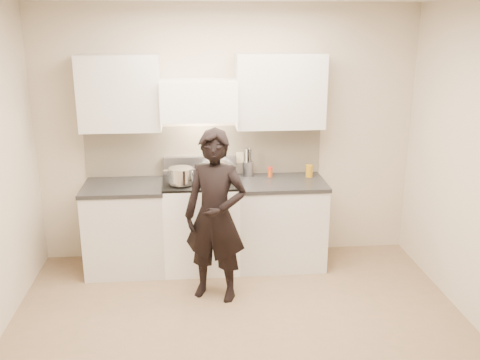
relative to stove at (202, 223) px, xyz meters
name	(u,v)px	position (x,y,z in m)	size (l,w,h in m)	color
ground_plane	(242,339)	(0.30, -1.42, -0.47)	(4.00, 4.00, 0.00)	#876B51
room_shell	(231,140)	(0.24, -1.05, 1.12)	(4.04, 3.54, 2.70)	beige
stove	(202,223)	(0.00, 0.00, 0.00)	(0.76, 0.65, 0.96)	white
counter_right	(280,222)	(0.83, 0.00, -0.01)	(0.92, 0.67, 0.92)	silver
counter_left	(126,227)	(-0.78, 0.00, -0.01)	(0.82, 0.67, 0.92)	silver
wok	(217,167)	(0.18, 0.14, 0.57)	(0.32, 0.39, 0.26)	silver
stock_pot	(181,176)	(-0.20, -0.13, 0.56)	(0.34, 0.24, 0.16)	silver
utensil_crock	(248,168)	(0.51, 0.21, 0.54)	(0.11, 0.11, 0.30)	#9D9FAE
spice_jar	(270,172)	(0.74, 0.15, 0.50)	(0.05, 0.05, 0.11)	#C14712
oil_glass	(309,171)	(1.15, 0.12, 0.51)	(0.07, 0.07, 0.13)	#B17B12
person	(215,216)	(0.12, -0.68, 0.33)	(0.59, 0.39, 1.61)	black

